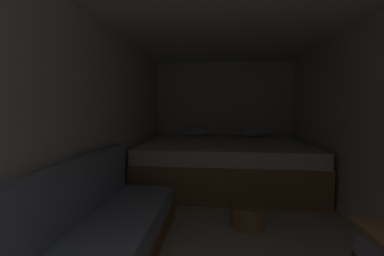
{
  "coord_description": "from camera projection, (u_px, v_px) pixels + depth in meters",
  "views": [
    {
      "loc": [
        -0.11,
        -0.43,
        1.23
      ],
      "look_at": [
        -0.42,
        2.55,
        0.97
      ],
      "focal_mm": 23.36,
      "sensor_mm": 36.0,
      "label": 1
    }
  ],
  "objects": [
    {
      "name": "ground_plane",
      "position": [
        228.0,
        232.0,
        2.46
      ],
      "size": [
        7.01,
        7.01,
        0.0
      ],
      "primitive_type": "plane",
      "color": "#B2A893"
    },
    {
      "name": "wall_back",
      "position": [
        224.0,
        116.0,
        4.88
      ],
      "size": [
        2.71,
        0.05,
        2.09
      ],
      "primitive_type": "cube",
      "color": "silver",
      "rests_on": "ground"
    },
    {
      "name": "wall_left",
      "position": [
        96.0,
        125.0,
        2.51
      ],
      "size": [
        0.05,
        5.01,
        2.09
      ],
      "primitive_type": "cube",
      "color": "silver",
      "rests_on": "ground"
    },
    {
      "name": "wall_right",
      "position": [
        379.0,
        127.0,
        2.23
      ],
      "size": [
        0.05,
        5.01,
        2.09
      ],
      "primitive_type": "cube",
      "color": "silver",
      "rests_on": "ground"
    },
    {
      "name": "ceiling_slab",
      "position": [
        231.0,
        10.0,
        2.28
      ],
      "size": [
        2.71,
        5.01,
        0.05
      ],
      "primitive_type": "cube",
      "color": "white",
      "rests_on": "wall_left"
    },
    {
      "name": "bed",
      "position": [
        224.0,
        163.0,
        3.95
      ],
      "size": [
        2.49,
        1.87,
        0.85
      ],
      "color": "#9E7247",
      "rests_on": "ground"
    },
    {
      "name": "sofa_left",
      "position": [
        86.0,
        252.0,
        1.7
      ],
      "size": [
        0.7,
        2.4,
        0.81
      ],
      "color": "olive",
      "rests_on": "ground"
    },
    {
      "name": "wicker_basket",
      "position": [
        248.0,
        215.0,
        2.57
      ],
      "size": [
        0.35,
        0.35,
        0.23
      ],
      "color": "olive",
      "rests_on": "ground"
    }
  ]
}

